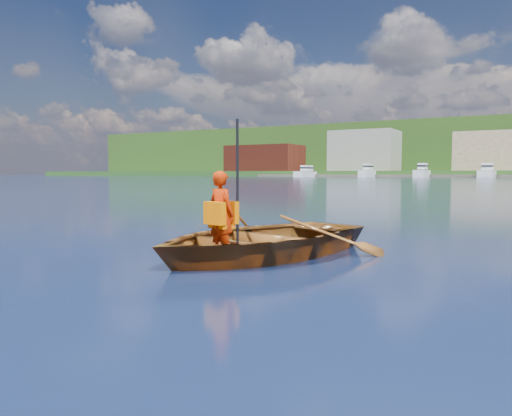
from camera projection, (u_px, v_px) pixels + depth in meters
The scene contains 5 objects.
ground at pixel (311, 251), 7.89m from camera, with size 600.00×600.00×0.00m.
rowboat at pixel (260, 239), 7.37m from camera, with size 3.63×4.40×0.79m.
child_paddler at pixel (222, 214), 6.60m from camera, with size 0.48×0.41×1.83m.
dock at pixel (510, 176), 138.21m from camera, with size 160.05×7.27×0.80m.
waterfront_buildings at pixel (498, 152), 154.57m from camera, with size 202.00×16.00×14.00m.
Camera 1 is at (3.07, -7.24, 1.22)m, focal length 35.00 mm.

